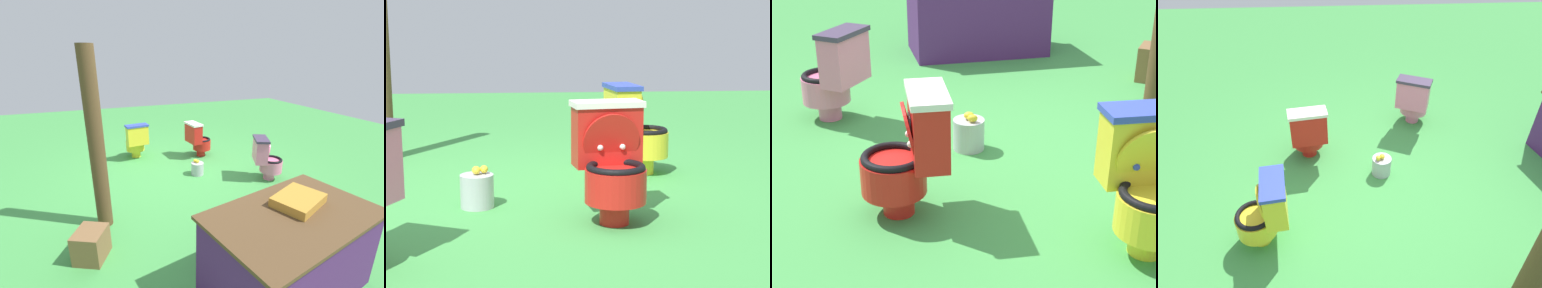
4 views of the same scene
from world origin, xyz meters
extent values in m
plane|color=#429947|center=(0.00, 0.00, 0.00)|extent=(14.00, 14.00, 0.00)
cylinder|color=red|center=(-0.70, -0.80, 0.07)|extent=(0.20, 0.20, 0.14)
cylinder|color=red|center=(-0.72, -0.80, 0.24)|extent=(0.42, 0.42, 0.20)
torus|color=black|center=(-0.72, -0.80, 0.35)|extent=(0.40, 0.40, 0.04)
cylinder|color=white|center=(-0.72, -0.80, 0.30)|extent=(0.27, 0.27, 0.01)
cube|color=red|center=(-0.52, -0.78, 0.51)|extent=(0.25, 0.43, 0.37)
cube|color=white|center=(-0.52, -0.78, 0.71)|extent=(0.28, 0.46, 0.04)
cube|color=#8CE0E5|center=(-0.62, -0.79, 0.56)|extent=(0.02, 0.11, 0.08)
cylinder|color=red|center=(-0.62, -0.79, 0.49)|extent=(0.14, 0.36, 0.35)
sphere|color=white|center=(-0.62, -0.86, 0.46)|extent=(0.04, 0.04, 0.04)
sphere|color=white|center=(-0.64, -0.72, 0.46)|extent=(0.04, 0.04, 0.04)
cylinder|color=yellow|center=(0.59, -1.22, 0.07)|extent=(0.20, 0.20, 0.14)
cylinder|color=yellow|center=(0.59, -1.24, 0.24)|extent=(0.42, 0.42, 0.20)
torus|color=black|center=(0.59, -1.24, 0.35)|extent=(0.40, 0.40, 0.04)
cylinder|color=#3347B2|center=(0.59, -1.24, 0.30)|extent=(0.27, 0.27, 0.01)
cube|color=yellow|center=(0.57, -1.04, 0.51)|extent=(0.43, 0.24, 0.37)
cube|color=#3347B2|center=(0.57, -1.04, 0.71)|extent=(0.46, 0.27, 0.04)
cube|color=#8CE0E5|center=(0.58, -1.14, 0.56)|extent=(0.11, 0.02, 0.08)
cylinder|color=yellow|center=(0.58, -1.14, 0.49)|extent=(0.36, 0.14, 0.35)
sphere|color=#3347B2|center=(0.65, -1.13, 0.46)|extent=(0.04, 0.04, 0.04)
sphere|color=#3347B2|center=(0.51, -1.15, 0.46)|extent=(0.04, 0.04, 0.04)
cylinder|color=#B7B7BF|center=(-0.28, 0.05, 0.11)|extent=(0.22, 0.22, 0.22)
ellipsoid|color=yellow|center=(-0.28, 0.05, 0.25)|extent=(0.07, 0.05, 0.05)
ellipsoid|color=yellow|center=(-0.28, 0.05, 0.25)|extent=(0.07, 0.05, 0.05)
ellipsoid|color=yellow|center=(-0.25, 0.00, 0.25)|extent=(0.07, 0.05, 0.05)
camera|label=1|loc=(1.33, 3.99, 2.00)|focal=24.53mm
camera|label=2|loc=(-4.35, -0.26, 1.18)|focal=59.38mm
camera|label=3|loc=(-0.39, -3.69, 1.76)|focal=54.74mm
camera|label=4|loc=(2.75, -0.52, 2.78)|focal=32.67mm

